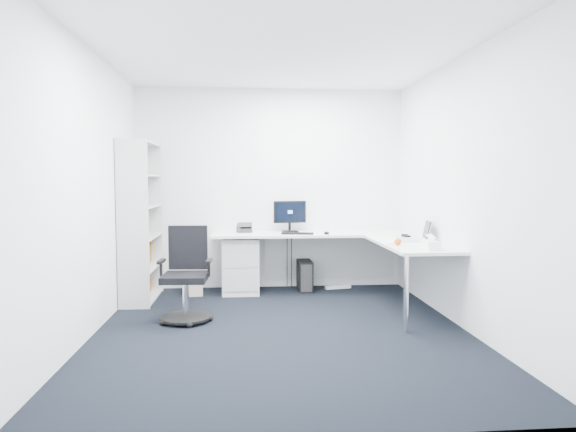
{
  "coord_description": "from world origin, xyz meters",
  "views": [
    {
      "loc": [
        -0.35,
        -4.9,
        1.47
      ],
      "look_at": [
        0.15,
        1.05,
        1.05
      ],
      "focal_mm": 32.0,
      "sensor_mm": 36.0,
      "label": 1
    }
  ],
  "objects": [
    {
      "name": "mouse",
      "position": [
        0.69,
        1.56,
        0.79
      ],
      "size": [
        0.07,
        0.1,
        0.03
      ],
      "primitive_type": "cube",
      "rotation": [
        0.0,
        0.0,
        -0.1
      ],
      "color": "black",
      "rests_on": "l_desk"
    },
    {
      "name": "black_pc_tower",
      "position": [
        0.44,
        1.83,
        0.2
      ],
      "size": [
        0.19,
        0.41,
        0.4
      ],
      "primitive_type": "cube",
      "rotation": [
        0.0,
        0.0,
        0.02
      ],
      "color": "black",
      "rests_on": "ground"
    },
    {
      "name": "laptop",
      "position": [
        1.51,
        0.8,
        0.9
      ],
      "size": [
        0.41,
        0.4,
        0.25
      ],
      "primitive_type": null,
      "rotation": [
        0.0,
        0.0,
        -0.19
      ],
      "color": "silver",
      "rests_on": "l_desk"
    },
    {
      "name": "black_keyboard",
      "position": [
        0.32,
        1.59,
        0.79
      ],
      "size": [
        0.43,
        0.21,
        0.02
      ],
      "primitive_type": "cube",
      "rotation": [
        0.0,
        0.0,
        -0.17
      ],
      "color": "black",
      "rests_on": "l_desk"
    },
    {
      "name": "wall_back",
      "position": [
        0.0,
        2.1,
        1.35
      ],
      "size": [
        3.6,
        0.02,
        2.7
      ],
      "primitive_type": "cube",
      "color": "white",
      "rests_on": "ground"
    },
    {
      "name": "drawer_pedestal",
      "position": [
        -0.41,
        1.78,
        0.36
      ],
      "size": [
        0.47,
        0.58,
        0.72
      ],
      "primitive_type": "cube",
      "color": "silver",
      "rests_on": "ground"
    },
    {
      "name": "ground",
      "position": [
        0.0,
        0.0,
        0.0
      ],
      "size": [
        4.2,
        4.2,
        0.0
      ],
      "primitive_type": "plane",
      "color": "black"
    },
    {
      "name": "orange_fruit",
      "position": [
        1.27,
        0.39,
        0.82
      ],
      "size": [
        0.07,
        0.07,
        0.07
      ],
      "primitive_type": "sphere",
      "color": "#D05412",
      "rests_on": "l_desk"
    },
    {
      "name": "wall_left",
      "position": [
        -1.8,
        0.0,
        1.35
      ],
      "size": [
        0.02,
        4.2,
        2.7
      ],
      "primitive_type": "cube",
      "color": "white",
      "rests_on": "ground"
    },
    {
      "name": "headphones",
      "position": [
        1.59,
        1.14,
        0.8
      ],
      "size": [
        0.14,
        0.2,
        0.05
      ],
      "primitive_type": null,
      "rotation": [
        0.0,
        0.0,
        -0.07
      ],
      "color": "black",
      "rests_on": "l_desk"
    },
    {
      "name": "tissue_box",
      "position": [
        1.51,
        0.08,
        0.82
      ],
      "size": [
        0.13,
        0.24,
        0.08
      ],
      "primitive_type": "cube",
      "rotation": [
        0.0,
        0.0,
        -0.04
      ],
      "color": "white",
      "rests_on": "l_desk"
    },
    {
      "name": "beige_pc_tower",
      "position": [
        -1.0,
        1.74,
        0.18
      ],
      "size": [
        0.23,
        0.41,
        0.37
      ],
      "primitive_type": "cube",
      "rotation": [
        0.0,
        0.0,
        0.15
      ],
      "color": "#BDB1A1",
      "rests_on": "ground"
    },
    {
      "name": "task_chair",
      "position": [
        -0.97,
        0.42,
        0.49
      ],
      "size": [
        0.58,
        0.58,
        0.98
      ],
      "primitive_type": null,
      "rotation": [
        0.0,
        0.0,
        -0.05
      ],
      "color": "black",
      "rests_on": "ground"
    },
    {
      "name": "desk_phone",
      "position": [
        -0.36,
        1.89,
        0.84
      ],
      "size": [
        0.21,
        0.21,
        0.13
      ],
      "primitive_type": null,
      "rotation": [
        0.0,
        0.0,
        0.18
      ],
      "color": "#272729",
      "rests_on": "l_desk"
    },
    {
      "name": "wall_front",
      "position": [
        0.0,
        -2.1,
        1.35
      ],
      "size": [
        3.6,
        0.02,
        2.7
      ],
      "primitive_type": "cube",
      "color": "white",
      "rests_on": "ground"
    },
    {
      "name": "wall_right",
      "position": [
        1.8,
        0.0,
        1.35
      ],
      "size": [
        0.02,
        4.2,
        2.7
      ],
      "primitive_type": "cube",
      "color": "white",
      "rests_on": "ground"
    },
    {
      "name": "ceiling",
      "position": [
        0.0,
        0.0,
        2.7
      ],
      "size": [
        4.2,
        4.2,
        0.0
      ],
      "primitive_type": "plane",
      "color": "white"
    },
    {
      "name": "monitor",
      "position": [
        0.25,
        1.89,
        0.99
      ],
      "size": [
        0.46,
        0.23,
        0.43
      ],
      "primitive_type": null,
      "rotation": [
        0.0,
        0.0,
        0.2
      ],
      "color": "black",
      "rests_on": "l_desk"
    },
    {
      "name": "white_keyboard",
      "position": [
        1.27,
        0.69,
        0.79
      ],
      "size": [
        0.2,
        0.48,
        0.02
      ],
      "primitive_type": "cube",
      "rotation": [
        0.0,
        0.0,
        -0.15
      ],
      "color": "white",
      "rests_on": "l_desk"
    },
    {
      "name": "power_strip",
      "position": [
        0.9,
        1.89,
        0.02
      ],
      "size": [
        0.36,
        0.13,
        0.04
      ],
      "primitive_type": "cube",
      "rotation": [
        0.0,
        0.0,
        0.21
      ],
      "color": "white",
      "rests_on": "ground"
    },
    {
      "name": "bookshelf",
      "position": [
        -1.62,
        1.45,
        0.97
      ],
      "size": [
        0.38,
        0.97,
        1.93
      ],
      "primitive_type": null,
      "color": "#B8BABA",
      "rests_on": "ground"
    },
    {
      "name": "l_desk",
      "position": [
        0.55,
        1.4,
        0.39
      ],
      "size": [
        2.67,
        1.49,
        0.78
      ],
      "primitive_type": null,
      "color": "silver",
      "rests_on": "ground"
    }
  ]
}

